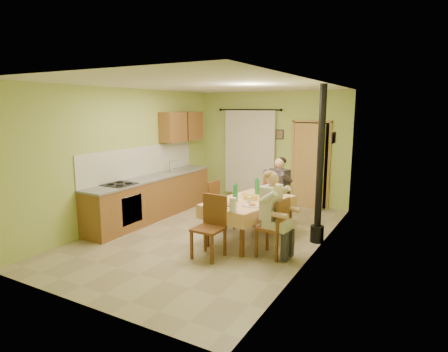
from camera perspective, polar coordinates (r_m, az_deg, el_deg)
The scene contains 17 objects.
floor at distance 7.28m, azimuth -2.13°, elevation -8.89°, with size 4.00×6.00×0.01m, color tan.
room_shell at distance 6.90m, azimuth -2.23°, elevation 5.53°, with size 4.04×6.04×2.82m.
kitchen_run at distance 8.42m, azimuth -10.73°, elevation -3.00°, with size 0.64×3.64×1.56m.
upper_cabinets at distance 9.31m, azimuth -6.43°, elevation 7.52°, with size 0.35×1.40×0.70m, color brown.
curtain at distance 9.76m, azimuth 3.88°, elevation 3.64°, with size 1.70×0.07×2.22m.
doorway at distance 9.25m, azimuth 12.89°, elevation 1.71°, with size 0.96×0.26×2.15m.
dining_table at distance 6.89m, azimuth 3.77°, elevation -6.71°, with size 1.30×1.86×0.76m.
tableware at distance 6.68m, azimuth 3.41°, elevation -3.29°, with size 0.70×1.69×0.33m.
chair_far at distance 7.81m, azimuth 8.11°, elevation -5.40°, with size 0.58×0.58×1.00m.
chair_near at distance 6.14m, azimuth -2.31°, elevation -9.70°, with size 0.46×0.46×1.01m.
chair_right at distance 6.22m, azimuth 7.44°, elevation -9.54°, with size 0.46×0.46×0.98m.
chair_left at distance 7.48m, azimuth -0.41°, elevation -6.02°, with size 0.42×0.42×0.97m.
man_far at distance 7.69m, azimuth 8.30°, elevation -1.16°, with size 0.65×0.60×1.39m.
man_right at distance 6.05m, azimuth 7.45°, elevation -4.26°, with size 0.50×0.61×1.39m.
stove_flue at distance 6.83m, azimuth 14.30°, elevation -1.58°, with size 0.24×0.24×2.80m.
picture_back at distance 9.47m, azimuth 8.51°, elevation 6.30°, with size 0.19×0.03×0.23m, color black.
picture_right at distance 7.28m, azimuth 16.34°, elevation 5.61°, with size 0.03×0.31×0.21m, color brown.
Camera 1 is at (3.57, -5.88, 2.39)m, focal length 30.00 mm.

